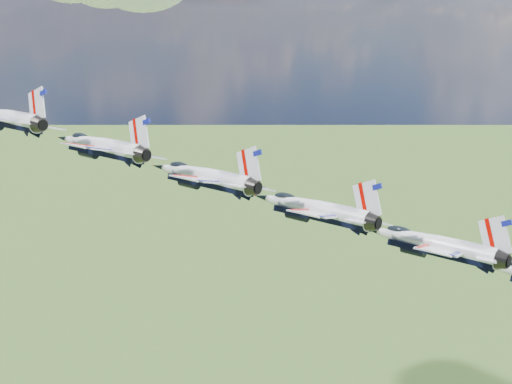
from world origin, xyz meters
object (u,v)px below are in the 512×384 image
jet_3 (312,209)px  jet_1 (99,146)px  jet_2 (202,176)px  jet_4 (431,243)px  jet_0 (3,118)px

jet_3 → jet_1: bearing=113.6°
jet_2 → jet_4: size_ratio=1.00×
jet_1 → jet_3: size_ratio=1.00×
jet_3 → jet_4: bearing=-66.4°
jet_0 → jet_2: (16.35, -17.32, -5.10)m
jet_0 → jet_4: (32.70, -34.64, -10.19)m
jet_2 → jet_4: jet_2 is taller
jet_1 → jet_2: 12.18m
jet_0 → jet_2: size_ratio=1.00×
jet_2 → jet_0: bearing=113.6°
jet_1 → jet_4: (24.53, -25.98, -7.65)m
jet_2 → jet_1: bearing=113.6°
jet_1 → jet_2: bearing=-66.4°
jet_3 → jet_4: size_ratio=1.00×
jet_3 → jet_0: bearing=113.6°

